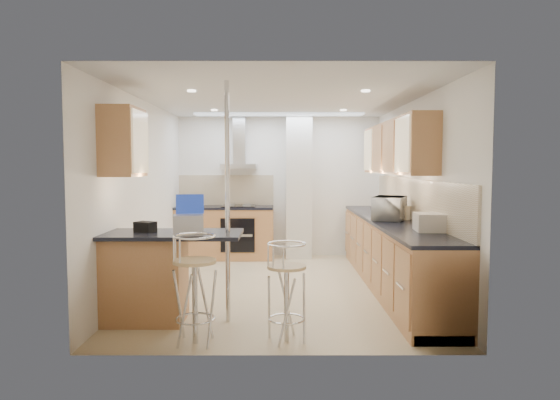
{
  "coord_description": "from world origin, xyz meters",
  "views": [
    {
      "loc": [
        0.01,
        -6.6,
        1.64
      ],
      "look_at": [
        0.02,
        0.2,
        1.16
      ],
      "focal_mm": 32.0,
      "sensor_mm": 36.0,
      "label": 1
    }
  ],
  "objects_px": {
    "microwave": "(390,208)",
    "bar_stool_end": "(287,292)",
    "laptop": "(188,225)",
    "bar_stool_near": "(195,289)",
    "bread_bin": "(429,222)"
  },
  "relations": [
    {
      "from": "bread_bin",
      "to": "bar_stool_end",
      "type": "bearing_deg",
      "value": -146.53
    },
    {
      "from": "bar_stool_near",
      "to": "microwave",
      "type": "bearing_deg",
      "value": 19.86
    },
    {
      "from": "microwave",
      "to": "bread_bin",
      "type": "distance_m",
      "value": 1.1
    },
    {
      "from": "bar_stool_near",
      "to": "bar_stool_end",
      "type": "height_order",
      "value": "bar_stool_near"
    },
    {
      "from": "microwave",
      "to": "laptop",
      "type": "relative_size",
      "value": 1.9
    },
    {
      "from": "laptop",
      "to": "bar_stool_near",
      "type": "bearing_deg",
      "value": -83.16
    },
    {
      "from": "microwave",
      "to": "bar_stool_near",
      "type": "distance_m",
      "value": 3.04
    },
    {
      "from": "bar_stool_near",
      "to": "bar_stool_end",
      "type": "relative_size",
      "value": 1.09
    },
    {
      "from": "microwave",
      "to": "bar_stool_end",
      "type": "height_order",
      "value": "microwave"
    },
    {
      "from": "microwave",
      "to": "laptop",
      "type": "distance_m",
      "value": 2.81
    },
    {
      "from": "microwave",
      "to": "bar_stool_end",
      "type": "bearing_deg",
      "value": 165.8
    },
    {
      "from": "bar_stool_near",
      "to": "bar_stool_end",
      "type": "xyz_separation_m",
      "value": [
        0.84,
        0.05,
        -0.04
      ]
    },
    {
      "from": "microwave",
      "to": "laptop",
      "type": "bearing_deg",
      "value": 144.19
    },
    {
      "from": "laptop",
      "to": "bread_bin",
      "type": "xyz_separation_m",
      "value": [
        2.55,
        0.45,
        -0.02
      ]
    },
    {
      "from": "bar_stool_near",
      "to": "laptop",
      "type": "bearing_deg",
      "value": 84.38
    }
  ]
}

